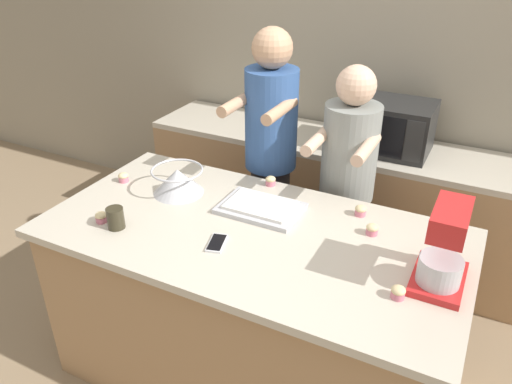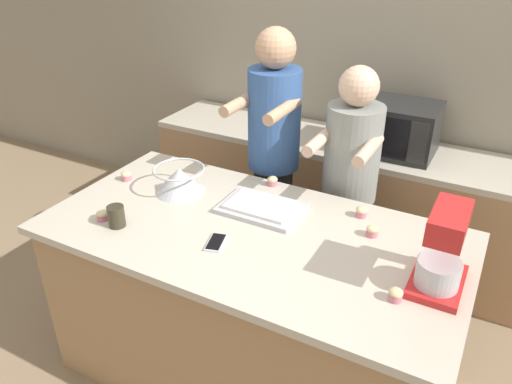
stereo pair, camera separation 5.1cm
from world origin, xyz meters
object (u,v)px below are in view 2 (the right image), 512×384
object	(u,v)px
cupcake_0	(272,181)
cupcake_2	(361,212)
person_right	(348,196)
drinking_glass	(116,216)
person_left	(273,165)
baking_tray	(261,207)
cupcake_4	(372,231)
microwave_oven	(395,127)
cupcake_3	(396,294)
cupcake_5	(126,176)
mixing_bowl	(180,179)
cupcake_1	(102,215)
cell_phone	(216,242)
stand_mixer	(443,253)

from	to	relation	value
cupcake_0	cupcake_2	xyz separation A→B (m)	(0.54, -0.09, 0.00)
person_right	drinking_glass	bearing A→B (deg)	-129.84
drinking_glass	person_left	bearing A→B (deg)	70.92
drinking_glass	baking_tray	bearing A→B (deg)	39.93
cupcake_4	microwave_oven	bearing A→B (deg)	100.15
cupcake_3	cupcake_5	xyz separation A→B (m)	(-1.59, 0.29, 0.00)
baking_tray	cupcake_0	size ratio (longest dim) A/B	7.17
cupcake_2	cupcake_0	bearing A→B (deg)	170.58
mixing_bowl	cupcake_1	bearing A→B (deg)	-111.22
cupcake_1	cell_phone	bearing A→B (deg)	8.46
cupcake_1	cupcake_4	xyz separation A→B (m)	(1.20, 0.49, 0.00)
cupcake_4	cupcake_5	world-z (taller)	same
microwave_oven	cupcake_4	bearing A→B (deg)	-79.85
person_right	cupcake_4	size ratio (longest dim) A/B	28.20
baking_tray	drinking_glass	bearing A→B (deg)	-140.07
stand_mixer	cell_phone	size ratio (longest dim) A/B	2.26
cupcake_5	cupcake_0	bearing A→B (deg)	23.95
person_left	cupcake_0	world-z (taller)	person_left
microwave_oven	baking_tray	bearing A→B (deg)	-106.63
cell_phone	cupcake_5	size ratio (longest dim) A/B	2.78
person_left	cupcake_3	distance (m)	1.31
drinking_glass	cupcake_0	distance (m)	0.86
microwave_oven	cupcake_4	size ratio (longest dim) A/B	9.44
mixing_bowl	cupcake_3	distance (m)	1.29
drinking_glass	cupcake_4	xyz separation A→B (m)	(1.10, 0.49, -0.03)
microwave_oven	drinking_glass	distance (m)	1.87
drinking_glass	cupcake_5	distance (m)	0.48
baking_tray	drinking_glass	distance (m)	0.71
mixing_bowl	cupcake_2	bearing A→B (deg)	12.69
mixing_bowl	cupcake_4	xyz separation A→B (m)	(1.04, 0.07, -0.05)
stand_mixer	drinking_glass	xyz separation A→B (m)	(-1.43, -0.26, -0.10)
stand_mixer	cupcake_1	world-z (taller)	stand_mixer
person_left	baking_tray	bearing A→B (deg)	-69.45
person_right	person_left	bearing A→B (deg)	179.95
cell_phone	cupcake_2	size ratio (longest dim) A/B	2.78
person_left	baking_tray	world-z (taller)	person_left
cupcake_3	cupcake_2	bearing A→B (deg)	119.74
stand_mixer	baking_tray	distance (m)	0.92
person_right	baking_tray	bearing A→B (deg)	-117.82
person_right	mixing_bowl	world-z (taller)	person_right
cupcake_4	cell_phone	bearing A→B (deg)	-146.61
person_right	cupcake_5	size ratio (longest dim) A/B	28.20
drinking_glass	stand_mixer	bearing A→B (deg)	10.38
baking_tray	cupcake_2	world-z (taller)	cupcake_2
cupcake_1	drinking_glass	bearing A→B (deg)	-4.05
mixing_bowl	baking_tray	size ratio (longest dim) A/B	0.68
drinking_glass	cupcake_4	world-z (taller)	drinking_glass
stand_mixer	person_left	bearing A→B (deg)	146.46
cell_phone	cupcake_2	distance (m)	0.74
drinking_glass	cupcake_2	world-z (taller)	drinking_glass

